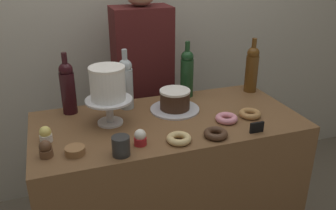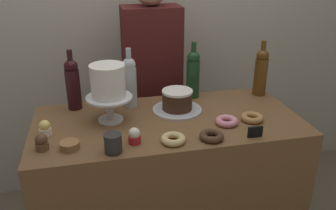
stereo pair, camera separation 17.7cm
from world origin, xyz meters
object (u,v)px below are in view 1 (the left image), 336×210
Objects in this scene: wine_bottle_amber at (252,68)px; coffee_cup_ceramic at (121,146)px; donut_maple at (250,114)px; donut_glazed at (179,139)px; donut_pink at (227,118)px; chocolate_round_cake at (175,99)px; cake_stand_pedestal at (109,107)px; cupcake_vanilla at (140,138)px; white_layer_cake at (108,83)px; barista_figure at (143,94)px; price_sign_chalkboard at (257,127)px; wine_bottle_clear at (126,83)px; donut_chocolate at (216,134)px; cookie_stack at (75,151)px; wine_bottle_dark_red at (68,87)px; wine_bottle_green at (187,72)px; cupcake_lemon at (46,134)px; cupcake_chocolate at (46,149)px.

coffee_cup_ceramic is (-0.90, -0.48, -0.10)m from wine_bottle_amber.
donut_maple is 0.46m from donut_glazed.
chocolate_round_cake is at bearing 132.93° from donut_pink.
wine_bottle_amber reaches higher than cake_stand_pedestal.
cupcake_vanilla is 0.11m from coffee_cup_ceramic.
white_layer_cake is 0.11× the size of barista_figure.
barista_figure is (-0.33, 0.83, -0.10)m from price_sign_chalkboard.
wine_bottle_clear is (-0.77, -0.00, 0.00)m from wine_bottle_amber.
donut_chocolate is at bearing -133.71° from donut_pink.
cookie_stack is 0.99× the size of coffee_cup_ceramic.
donut_glazed is (-0.10, -0.33, -0.05)m from chocolate_round_cake.
donut_chocolate is at bearing -39.00° from wine_bottle_dark_red.
donut_chocolate is (0.43, -0.30, -0.20)m from white_layer_cake.
donut_maple and cookie_stack have the same top height.
wine_bottle_green is (0.14, 0.17, 0.08)m from chocolate_round_cake.
wine_bottle_dark_red is 0.95m from donut_maple.
cupcake_lemon is 0.66× the size of donut_chocolate.
donut_maple is at bearing -4.02° from cupcake_lemon.
cookie_stack is at bearing -159.35° from wine_bottle_amber.
donut_chocolate is at bearing -6.96° from cupcake_vanilla.
wine_bottle_clear is 0.50m from coffee_cup_ceramic.
barista_figure is (0.19, 0.35, -0.22)m from wine_bottle_clear.
wine_bottle_clear is at bearing 53.04° from cake_stand_pedestal.
donut_pink is at bearing 3.69° from cupcake_chocolate.
wine_bottle_clear is at bearing 52.03° from cookie_stack.
donut_pink is at bearing 10.43° from cupcake_vanilla.
donut_chocolate and cookie_stack have the same top height.
chocolate_round_cake is 0.55m from wine_bottle_amber.
donut_pink is at bearing 46.29° from donut_chocolate.
white_layer_cake is 0.73m from price_sign_chalkboard.
barista_figure reaches higher than donut_maple.
wine_bottle_dark_red is 0.46m from cookie_stack.
wine_bottle_amber is at bearing 10.55° from white_layer_cake.
cookie_stack is at bearing 159.24° from coffee_cup_ceramic.
cupcake_chocolate is 0.40m from cupcake_vanilla.
coffee_cup_ceramic is (-0.37, -0.36, -0.02)m from chocolate_round_cake.
coffee_cup_ceramic is (-0.71, -0.15, 0.03)m from donut_maple.
chocolate_round_cake is 0.29m from donut_pink.
cake_stand_pedestal reaches higher than price_sign_chalkboard.
price_sign_chalkboard is (0.63, -0.32, -0.06)m from cake_stand_pedestal.
white_layer_cake is at bearing -120.94° from barista_figure.
white_layer_cake is 0.53× the size of wine_bottle_amber.
wine_bottle_amber is 0.71m from barista_figure.
cupcake_lemon is at bearing 174.74° from donut_pink.
cupcake_chocolate is 0.74m from donut_chocolate.
white_layer_cake is at bearing -90.00° from cake_stand_pedestal.
donut_maple is 1.33× the size of cookie_stack.
coffee_cup_ceramic is at bearing -165.72° from donut_pink.
wine_bottle_clear is 1.00× the size of wine_bottle_green.
wine_bottle_dark_red reaches higher than price_sign_chalkboard.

